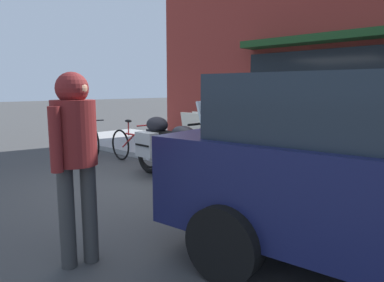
# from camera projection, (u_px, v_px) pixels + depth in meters

# --- Properties ---
(ground_plane) EXTENTS (80.00, 80.00, 0.00)m
(ground_plane) POSITION_uv_depth(u_px,v_px,m) (149.00, 185.00, 5.77)
(ground_plane) COLOR #3C3C3C
(touring_motorcycle) EXTENTS (2.18, 0.63, 1.41)m
(touring_motorcycle) POSITION_uv_depth(u_px,v_px,m) (169.00, 146.00, 6.04)
(touring_motorcycle) COLOR black
(touring_motorcycle) RESTS_ON ground_plane
(parked_bicycle) EXTENTS (1.76, 0.48, 0.94)m
(parked_bicycle) POSITION_uv_depth(u_px,v_px,m) (134.00, 146.00, 7.38)
(parked_bicycle) COLOR black
(parked_bicycle) RESTS_ON ground_plane
(pedestrian_walking) EXTENTS (0.50, 0.52, 1.74)m
(pedestrian_walking) POSITION_uv_depth(u_px,v_px,m) (75.00, 146.00, 3.03)
(pedestrian_walking) COLOR #363636
(pedestrian_walking) RESTS_ON ground_plane
(sandwich_board_sign) EXTENTS (0.55, 0.41, 0.94)m
(sandwich_board_sign) POSITION_uv_depth(u_px,v_px,m) (196.00, 133.00, 7.81)
(sandwich_board_sign) COLOR silver
(sandwich_board_sign) RESTS_ON sidewalk_curb
(second_bicycle_by_cafe) EXTENTS (1.65, 0.63, 0.92)m
(second_bicycle_by_cafe) POSITION_uv_depth(u_px,v_px,m) (89.00, 138.00, 8.61)
(second_bicycle_by_cafe) COLOR black
(second_bicycle_by_cafe) RESTS_ON ground_plane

